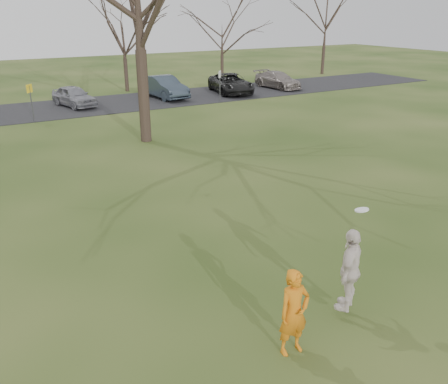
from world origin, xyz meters
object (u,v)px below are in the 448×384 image
(player_defender, at_px, (294,313))
(car_5, at_px, (164,87))
(car_4, at_px, (74,96))
(car_7, at_px, (278,80))
(catching_play, at_px, (350,269))
(car_6, at_px, (231,83))

(player_defender, xyz_separation_m, car_5, (8.29, 25.46, -0.05))
(car_5, bearing_deg, player_defender, -113.93)
(player_defender, xyz_separation_m, car_4, (2.02, 25.48, -0.15))
(car_7, distance_m, catching_play, 29.64)
(player_defender, relative_size, car_6, 0.33)
(player_defender, distance_m, car_4, 25.56)
(car_4, relative_size, car_7, 0.87)
(car_4, relative_size, catching_play, 1.80)
(car_5, xyz_separation_m, catching_play, (-6.67, -25.14, 0.28))
(car_4, height_order, catching_play, catching_play)
(car_6, relative_size, car_7, 1.16)
(car_4, bearing_deg, player_defender, -108.98)
(car_4, xyz_separation_m, catching_play, (-0.39, -25.16, 0.39))
(car_6, height_order, car_7, car_6)
(car_7, xyz_separation_m, catching_play, (-16.25, -24.78, 0.40))
(player_defender, height_order, car_6, player_defender)
(player_defender, height_order, catching_play, catching_play)
(player_defender, relative_size, catching_play, 0.79)
(car_4, height_order, car_5, car_5)
(player_defender, relative_size, car_4, 0.44)
(car_4, xyz_separation_m, car_7, (15.86, -0.38, -0.01))
(catching_play, bearing_deg, car_5, 75.15)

